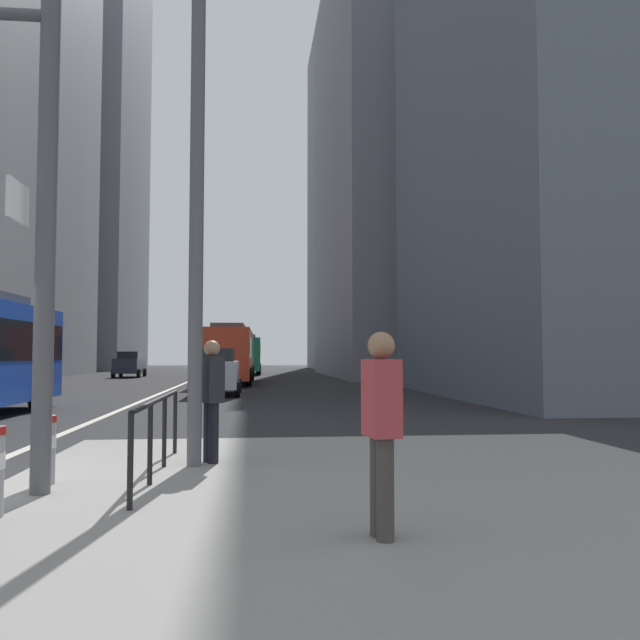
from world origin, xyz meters
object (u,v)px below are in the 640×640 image
at_px(city_bus_red_distant, 245,353).
at_px(street_lamp_post, 198,100).
at_px(city_bus_red_receding, 230,352).
at_px(bollard_back, 48,446).
at_px(pedestrian_walking, 382,423).
at_px(car_oncoming_mid, 130,364).
at_px(pedestrian_waiting, 211,394).
at_px(car_receding_near, 217,371).

bearing_deg(city_bus_red_distant, street_lamp_post, -90.14).
bearing_deg(city_bus_red_receding, bollard_back, -92.06).
height_order(street_lamp_post, bollard_back, street_lamp_post).
bearing_deg(pedestrian_walking, car_oncoming_mid, 102.95).
xyz_separation_m(pedestrian_waiting, pedestrian_walking, (1.66, -4.01, -0.01)).
bearing_deg(street_lamp_post, pedestrian_waiting, 52.85).
bearing_deg(street_lamp_post, car_receding_near, 92.20).
height_order(city_bus_red_receding, car_receding_near, city_bus_red_receding).
distance_m(city_bus_red_receding, car_receding_near, 11.17).
bearing_deg(pedestrian_waiting, pedestrian_walking, -67.44).
distance_m(city_bus_red_distant, bollard_back, 49.91).
xyz_separation_m(city_bus_red_distant, street_lamp_post, (-0.12, -48.78, 3.45)).
bearing_deg(city_bus_red_distant, car_receding_near, -91.54).
relative_size(city_bus_red_distant, pedestrian_walking, 6.24).
bearing_deg(car_receding_near, street_lamp_post, -87.80).
relative_size(city_bus_red_receding, street_lamp_post, 1.47).
distance_m(city_bus_red_receding, street_lamp_post, 29.67).
height_order(city_bus_red_distant, car_oncoming_mid, city_bus_red_distant).
height_order(city_bus_red_receding, bollard_back, city_bus_red_receding).
bearing_deg(pedestrian_waiting, car_oncoming_mid, 101.96).
bearing_deg(pedestrian_waiting, city_bus_red_distant, 90.11).
height_order(street_lamp_post, pedestrian_waiting, street_lamp_post).
relative_size(car_oncoming_mid, pedestrian_waiting, 2.64).
xyz_separation_m(city_bus_red_distant, pedestrian_walking, (1.76, -52.51, -0.73)).
xyz_separation_m(street_lamp_post, bollard_back, (-1.62, -1.08, -4.68)).
bearing_deg(city_bus_red_distant, city_bus_red_receding, -91.89).
xyz_separation_m(city_bus_red_distant, pedestrian_waiting, (0.09, -48.50, -0.72)).
relative_size(city_bus_red_receding, car_receding_near, 2.55).
distance_m(car_receding_near, pedestrian_waiting, 18.07).
distance_m(city_bus_red_distant, car_receding_near, 30.48).
xyz_separation_m(car_oncoming_mid, bollard_back, (6.86, -42.40, -0.39)).
xyz_separation_m(city_bus_red_receding, car_receding_near, (-0.18, -11.14, -0.85)).
height_order(car_receding_near, pedestrian_waiting, car_receding_near).
distance_m(pedestrian_waiting, pedestrian_walking, 4.34).
xyz_separation_m(car_oncoming_mid, car_receding_near, (7.78, -22.99, 0.00)).
bearing_deg(bollard_back, car_oncoming_mid, 99.19).
distance_m(city_bus_red_receding, bollard_back, 30.59).
bearing_deg(street_lamp_post, city_bus_red_receding, 91.01).
distance_m(car_receding_near, bollard_back, 19.44).
bearing_deg(street_lamp_post, pedestrian_walking, -63.31).
bearing_deg(bollard_back, pedestrian_waiting, 36.66).
bearing_deg(city_bus_red_receding, car_receding_near, -90.94).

